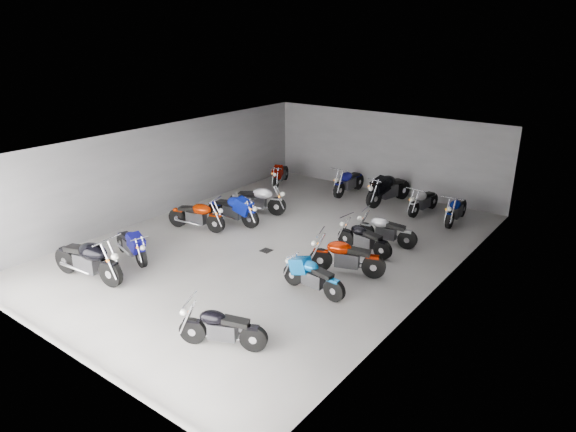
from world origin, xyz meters
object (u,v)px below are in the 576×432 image
object	(u,v)px
motorcycle_left_d	(197,215)
motorcycle_right_a	(221,328)
motorcycle_left_a	(88,260)
motorcycle_back_a	(280,174)
motorcycle_left_e	(233,210)
motorcycle_back_c	(349,182)
motorcycle_right_e	(363,238)
motorcycle_back_d	(388,189)
motorcycle_back_f	(456,210)
drain_grate	(266,250)
motorcycle_left_f	(257,200)
motorcycle_back_e	(423,201)
motorcycle_right_f	(385,230)
motorcycle_left_b	(131,245)
motorcycle_right_d	(346,257)
motorcycle_right_c	(312,276)

from	to	relation	value
motorcycle_left_d	motorcycle_right_a	distance (m)	6.85
motorcycle_left_a	motorcycle_back_a	size ratio (longest dim) A/B	1.31
motorcycle_left_e	motorcycle_back_c	world-z (taller)	motorcycle_back_c
motorcycle_right_e	motorcycle_back_c	bearing A→B (deg)	41.00
motorcycle_back_d	motorcycle_back_f	size ratio (longest dim) A/B	1.20
drain_grate	motorcycle_left_e	world-z (taller)	motorcycle_left_e
motorcycle_left_f	motorcycle_back_c	distance (m)	4.25
motorcycle_left_f	motorcycle_back_a	bearing A→B (deg)	-178.45
motorcycle_back_d	motorcycle_back_e	world-z (taller)	motorcycle_back_d
motorcycle_right_f	motorcycle_left_f	bearing A→B (deg)	83.57
motorcycle_right_e	motorcycle_back_d	size ratio (longest dim) A/B	0.80
motorcycle_left_a	motorcycle_right_a	distance (m)	4.95
drain_grate	motorcycle_right_a	xyz separation A→B (m)	(2.39, -4.38, 0.46)
motorcycle_right_a	motorcycle_back_c	world-z (taller)	motorcycle_back_c
motorcycle_left_b	motorcycle_right_f	distance (m)	7.58
motorcycle_right_d	motorcycle_back_d	size ratio (longest dim) A/B	0.86
motorcycle_left_f	motorcycle_back_d	size ratio (longest dim) A/B	0.87
motorcycle_back_c	motorcycle_back_e	xyz separation A→B (m)	(3.33, -0.36, -0.05)
drain_grate	motorcycle_left_b	world-z (taller)	motorcycle_left_b
motorcycle_left_b	motorcycle_back_f	xyz separation A→B (m)	(6.40, 8.57, 0.01)
motorcycle_back_c	motorcycle_right_e	bearing A→B (deg)	125.96
motorcycle_right_f	motorcycle_back_f	world-z (taller)	motorcycle_back_f
motorcycle_left_d	motorcycle_right_d	xyz separation A→B (m)	(5.61, 0.16, 0.00)
motorcycle_back_e	motorcycle_back_f	size ratio (longest dim) A/B	0.97
motorcycle_right_a	motorcycle_right_e	xyz separation A→B (m)	(-0.00, 6.03, -0.01)
motorcycle_left_b	motorcycle_back_c	world-z (taller)	motorcycle_back_c
motorcycle_left_e	motorcycle_right_c	size ratio (longest dim) A/B	1.12
motorcycle_right_e	motorcycle_back_a	xyz separation A→B (m)	(-6.33, 4.13, 0.01)
motorcycle_back_c	motorcycle_back_d	xyz separation A→B (m)	(1.83, -0.16, 0.06)
motorcycle_right_a	motorcycle_back_f	size ratio (longest dim) A/B	0.92
motorcycle_right_a	motorcycle_right_f	size ratio (longest dim) A/B	0.93
motorcycle_right_c	drain_grate	bearing A→B (deg)	66.67
drain_grate	motorcycle_back_c	size ratio (longest dim) A/B	0.15
motorcycle_right_f	motorcycle_back_f	distance (m)	3.36
motorcycle_left_a	motorcycle_right_e	distance (m)	7.72
motorcycle_back_e	motorcycle_right_c	bearing A→B (deg)	97.95
motorcycle_left_e	motorcycle_back_a	xyz separation A→B (m)	(-1.62, 4.69, -0.05)
motorcycle_left_b	motorcycle_back_f	distance (m)	10.70
motorcycle_back_f	motorcycle_back_a	bearing A→B (deg)	-2.82
motorcycle_back_e	motorcycle_left_d	bearing A→B (deg)	55.34
motorcycle_left_d	motorcycle_left_e	distance (m)	1.27
motorcycle_left_d	motorcycle_right_a	bearing A→B (deg)	35.58
motorcycle_right_a	motorcycle_back_e	size ratio (longest dim) A/B	0.95
motorcycle_right_f	motorcycle_back_a	world-z (taller)	motorcycle_right_f
motorcycle_left_d	motorcycle_right_c	size ratio (longest dim) A/B	1.09
motorcycle_back_a	motorcycle_back_e	bearing A→B (deg)	161.32
motorcycle_right_a	motorcycle_back_d	size ratio (longest dim) A/B	0.76
motorcycle_left_e	motorcycle_back_e	distance (m)	6.82
motorcycle_right_e	motorcycle_back_a	distance (m)	7.55
motorcycle_right_e	motorcycle_back_a	world-z (taller)	motorcycle_back_a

